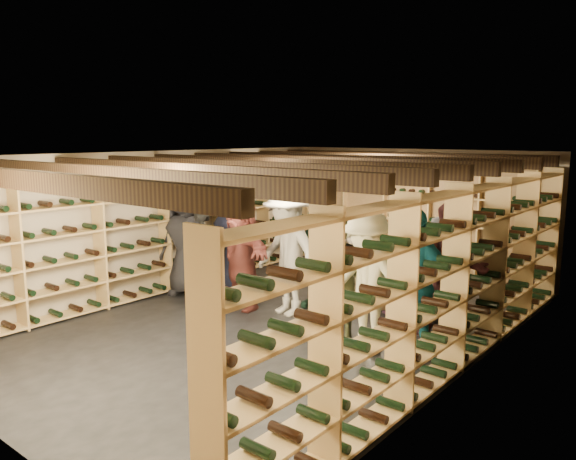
{
  "coord_description": "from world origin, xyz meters",
  "views": [
    {
      "loc": [
        5.01,
        -5.93,
        2.67
      ],
      "look_at": [
        -0.03,
        0.2,
        1.32
      ],
      "focal_mm": 35.0,
      "sensor_mm": 36.0,
      "label": 1
    }
  ],
  "objects_px": {
    "person_10": "(315,258)",
    "person_12": "(441,271)",
    "person_4": "(413,283)",
    "person_6": "(234,238)",
    "person_8": "(453,272)",
    "person_5": "(240,252)",
    "crate_stack_right": "(368,281)",
    "person_7": "(338,264)",
    "person_0": "(185,240)",
    "person_9": "(287,252)",
    "person_3": "(366,283)",
    "person_2": "(337,277)",
    "crate_loose": "(398,305)",
    "crate_stack_left": "(378,280)",
    "person_11": "(405,263)",
    "person_1": "(201,256)"
  },
  "relations": [
    {
      "from": "person_6",
      "to": "person_12",
      "type": "distance_m",
      "value": 3.49
    },
    {
      "from": "person_3",
      "to": "person_5",
      "type": "distance_m",
      "value": 2.49
    },
    {
      "from": "person_8",
      "to": "person_10",
      "type": "bearing_deg",
      "value": 160.31
    },
    {
      "from": "person_1",
      "to": "person_2",
      "type": "distance_m",
      "value": 2.39
    },
    {
      "from": "person_6",
      "to": "person_8",
      "type": "bearing_deg",
      "value": 6.19
    },
    {
      "from": "person_9",
      "to": "person_6",
      "type": "bearing_deg",
      "value": 178.65
    },
    {
      "from": "crate_stack_right",
      "to": "person_4",
      "type": "xyz_separation_m",
      "value": [
        1.58,
        -1.58,
        0.57
      ]
    },
    {
      "from": "person_4",
      "to": "person_6",
      "type": "bearing_deg",
      "value": 172.54
    },
    {
      "from": "person_6",
      "to": "person_7",
      "type": "xyz_separation_m",
      "value": [
        2.11,
        0.02,
        -0.16
      ]
    },
    {
      "from": "person_9",
      "to": "person_2",
      "type": "bearing_deg",
      "value": -7.16
    },
    {
      "from": "person_10",
      "to": "person_5",
      "type": "bearing_deg",
      "value": -134.37
    },
    {
      "from": "person_3",
      "to": "person_11",
      "type": "bearing_deg",
      "value": 107.08
    },
    {
      "from": "person_0",
      "to": "person_8",
      "type": "relative_size",
      "value": 1.01
    },
    {
      "from": "person_1",
      "to": "crate_loose",
      "type": "bearing_deg",
      "value": 30.94
    },
    {
      "from": "person_7",
      "to": "person_1",
      "type": "bearing_deg",
      "value": -168.2
    },
    {
      "from": "person_0",
      "to": "person_2",
      "type": "xyz_separation_m",
      "value": [
        3.19,
        -0.15,
        -0.08
      ]
    },
    {
      "from": "person_7",
      "to": "person_11",
      "type": "relative_size",
      "value": 0.96
    },
    {
      "from": "person_5",
      "to": "person_8",
      "type": "height_order",
      "value": "person_8"
    },
    {
      "from": "person_10",
      "to": "person_3",
      "type": "bearing_deg",
      "value": -28.4
    },
    {
      "from": "person_5",
      "to": "person_8",
      "type": "relative_size",
      "value": 0.96
    },
    {
      "from": "crate_loose",
      "to": "person_2",
      "type": "xyz_separation_m",
      "value": [
        -0.03,
        -1.63,
        0.75
      ]
    },
    {
      "from": "person_0",
      "to": "person_8",
      "type": "height_order",
      "value": "person_0"
    },
    {
      "from": "person_3",
      "to": "person_4",
      "type": "relative_size",
      "value": 0.97
    },
    {
      "from": "person_3",
      "to": "person_10",
      "type": "height_order",
      "value": "person_3"
    },
    {
      "from": "crate_stack_right",
      "to": "person_6",
      "type": "height_order",
      "value": "person_6"
    },
    {
      "from": "person_2",
      "to": "person_8",
      "type": "height_order",
      "value": "person_8"
    },
    {
      "from": "person_4",
      "to": "person_3",
      "type": "bearing_deg",
      "value": -149.58
    },
    {
      "from": "crate_stack_left",
      "to": "person_1",
      "type": "relative_size",
      "value": 0.52
    },
    {
      "from": "crate_stack_left",
      "to": "person_3",
      "type": "bearing_deg",
      "value": -63.87
    },
    {
      "from": "person_0",
      "to": "person_5",
      "type": "xyz_separation_m",
      "value": [
        1.25,
        0.04,
        -0.04
      ]
    },
    {
      "from": "crate_stack_left",
      "to": "crate_loose",
      "type": "distance_m",
      "value": 0.5
    },
    {
      "from": "person_7",
      "to": "person_12",
      "type": "distance_m",
      "value": 1.45
    },
    {
      "from": "person_4",
      "to": "person_10",
      "type": "relative_size",
      "value": 1.16
    },
    {
      "from": "person_9",
      "to": "person_0",
      "type": "bearing_deg",
      "value": -161.62
    },
    {
      "from": "person_5",
      "to": "person_6",
      "type": "distance_m",
      "value": 0.85
    },
    {
      "from": "person_0",
      "to": "person_6",
      "type": "distance_m",
      "value": 0.81
    },
    {
      "from": "person_1",
      "to": "person_12",
      "type": "distance_m",
      "value": 3.56
    },
    {
      "from": "person_9",
      "to": "person_7",
      "type": "bearing_deg",
      "value": 38.3
    },
    {
      "from": "person_4",
      "to": "person_9",
      "type": "relative_size",
      "value": 0.95
    },
    {
      "from": "person_6",
      "to": "person_12",
      "type": "xyz_separation_m",
      "value": [
        3.43,
        0.63,
        -0.17
      ]
    },
    {
      "from": "person_3",
      "to": "person_9",
      "type": "bearing_deg",
      "value": 169.62
    },
    {
      "from": "person_7",
      "to": "person_9",
      "type": "height_order",
      "value": "person_9"
    },
    {
      "from": "person_5",
      "to": "person_0",
      "type": "bearing_deg",
      "value": -167.94
    },
    {
      "from": "person_0",
      "to": "person_9",
      "type": "xyz_separation_m",
      "value": [
        2.01,
        0.24,
        0.04
      ]
    },
    {
      "from": "person_12",
      "to": "crate_loose",
      "type": "bearing_deg",
      "value": 150.44
    },
    {
      "from": "person_10",
      "to": "person_12",
      "type": "height_order",
      "value": "person_12"
    },
    {
      "from": "person_0",
      "to": "person_9",
      "type": "distance_m",
      "value": 2.02
    },
    {
      "from": "person_5",
      "to": "person_8",
      "type": "distance_m",
      "value": 3.2
    },
    {
      "from": "person_3",
      "to": "person_8",
      "type": "height_order",
      "value": "person_8"
    },
    {
      "from": "person_1",
      "to": "person_7",
      "type": "height_order",
      "value": "person_1"
    }
  ]
}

